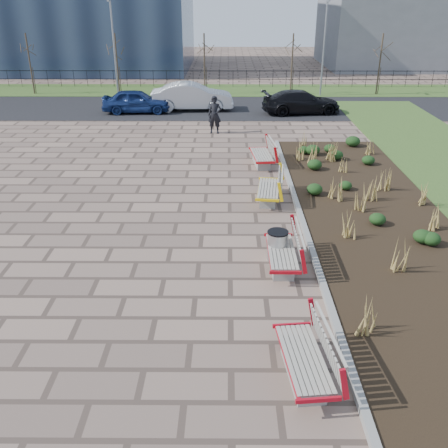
{
  "coord_description": "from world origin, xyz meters",
  "views": [
    {
      "loc": [
        1.58,
        -9.1,
        6.54
      ],
      "look_at": [
        1.5,
        3.0,
        0.9
      ],
      "focal_mm": 40.0,
      "sensor_mm": 36.0,
      "label": 1
    }
  ],
  "objects_px": {
    "bench_b": "(282,250)",
    "car_blue": "(136,101)",
    "pedestrian": "(215,115)",
    "bench_c": "(269,187)",
    "bench_d": "(262,153)",
    "car_silver": "(192,97)",
    "lamp_west": "(114,50)",
    "lamp_east": "(324,50)",
    "litter_bin": "(277,246)",
    "bench_a": "(304,355)",
    "car_black": "(301,102)"
  },
  "relations": [
    {
      "from": "car_black",
      "to": "bench_a",
      "type": "bearing_deg",
      "value": 164.7
    },
    {
      "from": "bench_a",
      "to": "lamp_west",
      "type": "relative_size",
      "value": 0.35
    },
    {
      "from": "lamp_west",
      "to": "car_silver",
      "type": "bearing_deg",
      "value": -40.56
    },
    {
      "from": "bench_b",
      "to": "bench_d",
      "type": "xyz_separation_m",
      "value": [
        0.0,
        8.48,
        0.0
      ]
    },
    {
      "from": "bench_d",
      "to": "lamp_east",
      "type": "xyz_separation_m",
      "value": [
        5.0,
        15.22,
        2.54
      ]
    },
    {
      "from": "bench_d",
      "to": "litter_bin",
      "type": "bearing_deg",
      "value": -96.11
    },
    {
      "from": "bench_a",
      "to": "lamp_east",
      "type": "relative_size",
      "value": 0.35
    },
    {
      "from": "bench_b",
      "to": "car_blue",
      "type": "bearing_deg",
      "value": 110.67
    },
    {
      "from": "lamp_east",
      "to": "car_black",
      "type": "bearing_deg",
      "value": -110.58
    },
    {
      "from": "bench_c",
      "to": "bench_d",
      "type": "bearing_deg",
      "value": 96.64
    },
    {
      "from": "car_blue",
      "to": "pedestrian",
      "type": "bearing_deg",
      "value": -137.38
    },
    {
      "from": "bench_d",
      "to": "car_silver",
      "type": "relative_size",
      "value": 0.43
    },
    {
      "from": "bench_a",
      "to": "bench_d",
      "type": "bearing_deg",
      "value": 84.15
    },
    {
      "from": "bench_a",
      "to": "pedestrian",
      "type": "height_order",
      "value": "pedestrian"
    },
    {
      "from": "bench_a",
      "to": "bench_d",
      "type": "height_order",
      "value": "same"
    },
    {
      "from": "lamp_west",
      "to": "lamp_east",
      "type": "distance_m",
      "value": 14.0
    },
    {
      "from": "bench_d",
      "to": "lamp_west",
      "type": "bearing_deg",
      "value": 115.05
    },
    {
      "from": "bench_b",
      "to": "bench_c",
      "type": "height_order",
      "value": "same"
    },
    {
      "from": "bench_a",
      "to": "car_black",
      "type": "distance_m",
      "value": 22.48
    },
    {
      "from": "bench_b",
      "to": "bench_d",
      "type": "bearing_deg",
      "value": 90.29
    },
    {
      "from": "lamp_west",
      "to": "bench_d",
      "type": "bearing_deg",
      "value": -59.4
    },
    {
      "from": "lamp_west",
      "to": "pedestrian",
      "type": "bearing_deg",
      "value": -55.41
    },
    {
      "from": "bench_d",
      "to": "lamp_west",
      "type": "height_order",
      "value": "lamp_west"
    },
    {
      "from": "bench_c",
      "to": "lamp_west",
      "type": "distance_m",
      "value": 21.29
    },
    {
      "from": "bench_c",
      "to": "lamp_west",
      "type": "bearing_deg",
      "value": 121.84
    },
    {
      "from": "pedestrian",
      "to": "car_blue",
      "type": "xyz_separation_m",
      "value": [
        -4.73,
        4.65,
        -0.23
      ]
    },
    {
      "from": "bench_c",
      "to": "litter_bin",
      "type": "bearing_deg",
      "value": -84.43
    },
    {
      "from": "lamp_west",
      "to": "bench_c",
      "type": "bearing_deg",
      "value": -64.8
    },
    {
      "from": "bench_c",
      "to": "car_silver",
      "type": "xyz_separation_m",
      "value": [
        -3.53,
        14.45,
        0.32
      ]
    },
    {
      "from": "bench_b",
      "to": "car_blue",
      "type": "distance_m",
      "value": 19.49
    },
    {
      "from": "bench_a",
      "to": "car_silver",
      "type": "relative_size",
      "value": 0.43
    },
    {
      "from": "pedestrian",
      "to": "car_black",
      "type": "height_order",
      "value": "pedestrian"
    },
    {
      "from": "bench_b",
      "to": "car_silver",
      "type": "distance_m",
      "value": 19.35
    },
    {
      "from": "pedestrian",
      "to": "car_blue",
      "type": "height_order",
      "value": "pedestrian"
    },
    {
      "from": "bench_c",
      "to": "bench_d",
      "type": "height_order",
      "value": "same"
    },
    {
      "from": "car_blue",
      "to": "car_black",
      "type": "relative_size",
      "value": 0.87
    },
    {
      "from": "car_black",
      "to": "lamp_west",
      "type": "bearing_deg",
      "value": 57.22
    },
    {
      "from": "bench_a",
      "to": "pedestrian",
      "type": "bearing_deg",
      "value": 90.75
    },
    {
      "from": "car_black",
      "to": "lamp_east",
      "type": "bearing_deg",
      "value": -28.42
    },
    {
      "from": "pedestrian",
      "to": "lamp_east",
      "type": "xyz_separation_m",
      "value": [
        7.06,
        10.07,
        2.11
      ]
    },
    {
      "from": "car_black",
      "to": "lamp_west",
      "type": "distance_m",
      "value": 13.35
    },
    {
      "from": "car_blue",
      "to": "lamp_west",
      "type": "distance_m",
      "value": 6.31
    },
    {
      "from": "car_blue",
      "to": "bench_b",
      "type": "bearing_deg",
      "value": -162.52
    },
    {
      "from": "bench_b",
      "to": "pedestrian",
      "type": "xyz_separation_m",
      "value": [
        -2.06,
        13.63,
        0.43
      ]
    },
    {
      "from": "car_silver",
      "to": "bench_a",
      "type": "bearing_deg",
      "value": -174.37
    },
    {
      "from": "bench_c",
      "to": "bench_d",
      "type": "xyz_separation_m",
      "value": [
        0.0,
        3.91,
        0.0
      ]
    },
    {
      "from": "pedestrian",
      "to": "car_silver",
      "type": "height_order",
      "value": "pedestrian"
    },
    {
      "from": "bench_d",
      "to": "lamp_east",
      "type": "height_order",
      "value": "lamp_east"
    },
    {
      "from": "bench_b",
      "to": "car_silver",
      "type": "relative_size",
      "value": 0.43
    },
    {
      "from": "bench_a",
      "to": "car_blue",
      "type": "relative_size",
      "value": 0.53
    }
  ]
}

